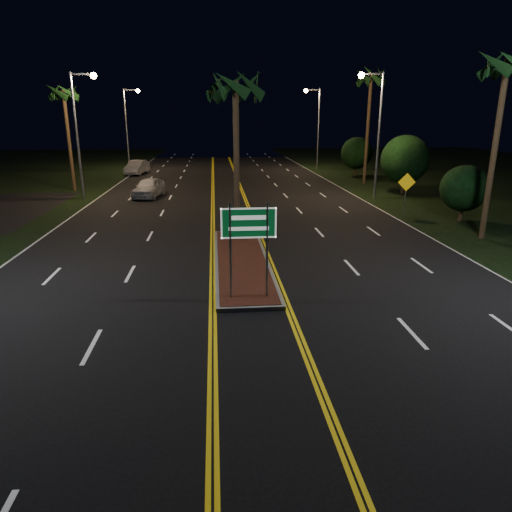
{
  "coord_description": "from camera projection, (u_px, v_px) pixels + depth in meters",
  "views": [
    {
      "loc": [
        -1.06,
        -11.47,
        5.97
      ],
      "look_at": [
        0.14,
        1.77,
        1.9
      ],
      "focal_mm": 32.0,
      "sensor_mm": 36.0,
      "label": 1
    }
  ],
  "objects": [
    {
      "name": "highway_sign",
      "position": [
        249.0,
        232.0,
        14.72
      ],
      "size": [
        1.8,
        0.08,
        3.2
      ],
      "color": "gray",
      "rests_on": "ground"
    },
    {
      "name": "ground",
      "position": [
        257.0,
        339.0,
        12.76
      ],
      "size": [
        120.0,
        120.0,
        0.0
      ],
      "primitive_type": "plane",
      "color": "black",
      "rests_on": "ground"
    },
    {
      "name": "palm_median",
      "position": [
        235.0,
        87.0,
        20.63
      ],
      "size": [
        2.4,
        2.4,
        8.3
      ],
      "color": "#382819",
      "rests_on": "ground"
    },
    {
      "name": "car_near",
      "position": [
        149.0,
        186.0,
        35.13
      ],
      "size": [
        3.02,
        5.46,
        1.72
      ],
      "primitive_type": "imported",
      "rotation": [
        0.0,
        0.0,
        -0.16
      ],
      "color": "#B3B5BA",
      "rests_on": "ground"
    },
    {
      "name": "streetlight_left_mid",
      "position": [
        81.0,
        121.0,
        33.04
      ],
      "size": [
        1.91,
        0.44,
        9.0
      ],
      "color": "gray",
      "rests_on": "ground"
    },
    {
      "name": "palm_left_far",
      "position": [
        63.0,
        93.0,
        36.05
      ],
      "size": [
        2.4,
        2.4,
        8.8
      ],
      "color": "#382819",
      "rests_on": "ground"
    },
    {
      "name": "median_island",
      "position": [
        242.0,
        261.0,
        19.4
      ],
      "size": [
        2.25,
        10.25,
        0.17
      ],
      "color": "gray",
      "rests_on": "ground"
    },
    {
      "name": "streetlight_left_far",
      "position": [
        129.0,
        120.0,
        52.09
      ],
      "size": [
        1.91,
        0.44,
        9.0
      ],
      "color": "gray",
      "rests_on": "ground"
    },
    {
      "name": "shrub_far",
      "position": [
        357.0,
        153.0,
        47.55
      ],
      "size": [
        3.24,
        3.24,
        3.96
      ],
      "color": "#382819",
      "rests_on": "ground"
    },
    {
      "name": "warning_sign",
      "position": [
        406.0,
        188.0,
        28.3
      ],
      "size": [
        1.11,
        0.09,
        2.65
      ],
      "rotation": [
        0.0,
        0.0,
        -0.03
      ],
      "color": "gray",
      "rests_on": "ground"
    },
    {
      "name": "car_far",
      "position": [
        137.0,
        166.0,
        49.2
      ],
      "size": [
        3.01,
        5.43,
        1.71
      ],
      "primitive_type": "imported",
      "rotation": [
        0.0,
        0.0,
        -0.16
      ],
      "color": "silver",
      "rests_on": "ground"
    },
    {
      "name": "shrub_near",
      "position": [
        464.0,
        188.0,
        26.69
      ],
      "size": [
        2.7,
        2.7,
        3.3
      ],
      "color": "#382819",
      "rests_on": "ground"
    },
    {
      "name": "palm_right_near",
      "position": [
        507.0,
        66.0,
        20.96
      ],
      "size": [
        2.4,
        2.4,
        9.3
      ],
      "color": "#382819",
      "rests_on": "ground"
    },
    {
      "name": "streetlight_right_mid",
      "position": [
        375.0,
        121.0,
        32.97
      ],
      "size": [
        1.91,
        0.44,
        9.0
      ],
      "color": "gray",
      "rests_on": "ground"
    },
    {
      "name": "palm_right_far",
      "position": [
        371.0,
        79.0,
        39.76
      ],
      "size": [
        2.4,
        2.4,
        10.3
      ],
      "color": "#382819",
      "rests_on": "ground"
    },
    {
      "name": "shrub_mid",
      "position": [
        405.0,
        160.0,
        36.02
      ],
      "size": [
        3.78,
        3.78,
        4.62
      ],
      "color": "#382819",
      "rests_on": "ground"
    },
    {
      "name": "streetlight_right_far",
      "position": [
        315.0,
        120.0,
        52.02
      ],
      "size": [
        1.91,
        0.44,
        9.0
      ],
      "color": "gray",
      "rests_on": "ground"
    }
  ]
}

